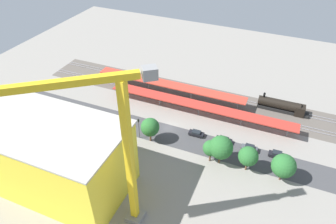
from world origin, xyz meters
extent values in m
plane|color=gray|center=(0.00, 0.00, 0.00)|extent=(173.36, 173.36, 0.00)
cube|color=#5B544C|center=(0.00, -19.31, 0.00)|extent=(108.57, 16.51, 0.01)
cube|color=#424244|center=(0.00, 2.95, 0.00)|extent=(108.48, 10.68, 0.01)
cube|color=#9E9EA8|center=(0.00, -23.45, 0.18)|extent=(108.34, 1.80, 0.12)
cube|color=#9E9EA8|center=(0.00, -22.01, 0.18)|extent=(108.34, 1.80, 0.12)
cube|color=#9E9EA8|center=(0.00, -16.62, 0.18)|extent=(108.34, 1.80, 0.12)
cube|color=#9E9EA8|center=(0.00, -15.18, 0.18)|extent=(108.34, 1.80, 0.12)
cube|color=#B73328|center=(-6.22, -9.95, 3.75)|extent=(60.26, 5.30, 0.32)
cylinder|color=slate|center=(-33.31, -10.37, 1.80)|extent=(0.30, 0.30, 3.59)
cylinder|color=slate|center=(-19.77, -10.16, 1.80)|extent=(0.30, 0.30, 3.59)
cylinder|color=slate|center=(-6.22, -9.95, 1.80)|extent=(0.30, 0.30, 3.59)
cylinder|color=slate|center=(7.32, -9.74, 1.80)|extent=(0.30, 0.30, 3.59)
cylinder|color=slate|center=(20.86, -9.53, 1.80)|extent=(0.30, 0.30, 3.59)
cube|color=#C63D2D|center=(7.15, -17.33, 3.92)|extent=(53.60, 5.22, 0.34)
cylinder|color=slate|center=(-16.94, -17.70, 1.87)|extent=(0.30, 0.30, 3.75)
cylinder|color=slate|center=(-0.88, -17.45, 1.87)|extent=(0.30, 0.30, 3.75)
cylinder|color=slate|center=(15.18, -17.20, 1.87)|extent=(0.30, 0.30, 3.75)
cylinder|color=slate|center=(31.24, -16.95, 1.87)|extent=(0.30, 0.30, 3.75)
cube|color=black|center=(-30.64, -22.73, 0.50)|extent=(16.08, 2.92, 1.00)
cylinder|color=black|center=(-29.20, -22.71, 2.48)|extent=(13.20, 3.17, 2.96)
cube|color=black|center=(-35.77, -22.81, 1.64)|extent=(2.94, 3.21, 3.28)
cylinder|color=black|center=(-24.12, -22.63, 4.66)|extent=(0.70, 0.70, 1.40)
cube|color=black|center=(-31.84, -0.55, 0.15)|extent=(3.71, 1.94, 0.30)
cube|color=black|center=(-31.84, -0.55, 0.67)|extent=(4.40, 2.04, 0.74)
cube|color=#1E2328|center=(-31.84, -0.55, 1.38)|extent=(2.49, 1.74, 0.69)
cube|color=black|center=(-24.53, -0.12, 0.15)|extent=(3.75, 1.94, 0.30)
cube|color=#474C51|center=(-24.53, -0.12, 0.70)|extent=(4.45, 2.04, 0.80)
cube|color=#1E2328|center=(-24.53, -0.12, 1.40)|extent=(2.52, 1.74, 0.61)
cube|color=black|center=(-17.06, -0.63, 0.15)|extent=(3.86, 1.77, 0.30)
cube|color=black|center=(-17.06, -0.63, 0.67)|extent=(4.60, 1.85, 0.75)
cube|color=#1E2328|center=(-17.06, -0.63, 1.31)|extent=(2.58, 1.62, 0.52)
cube|color=black|center=(-8.93, -0.17, 0.15)|extent=(3.82, 1.94, 0.30)
cube|color=black|center=(-8.93, -0.17, 0.67)|extent=(4.54, 2.05, 0.73)
cube|color=#1E2328|center=(-8.93, -0.17, 1.28)|extent=(2.57, 1.75, 0.50)
cube|color=yellow|center=(17.76, 29.89, 8.68)|extent=(37.74, 19.46, 17.35)
cube|color=#B7B2A8|center=(17.76, 29.89, 17.55)|extent=(38.35, 20.07, 0.40)
cube|color=gray|center=(-5.79, 31.52, 0.60)|extent=(3.60, 3.60, 1.20)
cube|color=yellow|center=(-5.79, 31.52, 17.81)|extent=(1.40, 1.40, 35.63)
cube|color=yellow|center=(1.83, 37.35, 36.23)|extent=(20.74, 16.25, 1.20)
cube|color=gray|center=(-9.36, 28.79, 36.23)|extent=(3.12, 3.05, 2.00)
cube|color=black|center=(16.87, 15.42, 0.25)|extent=(9.46, 3.01, 0.50)
cube|color=white|center=(15.84, 15.33, 2.02)|extent=(7.42, 3.09, 3.05)
cube|color=maroon|center=(20.48, 15.70, 1.73)|extent=(2.26, 2.68, 2.45)
cube|color=black|center=(24.65, 14.08, 0.25)|extent=(8.82, 2.82, 0.50)
cube|color=silver|center=(23.56, 14.14, 2.06)|extent=(6.65, 2.95, 3.11)
cube|color=#334C8C|center=(27.90, 13.89, 1.68)|extent=(2.33, 2.70, 2.35)
cube|color=black|center=(15.47, 14.01, 0.25)|extent=(9.96, 2.36, 0.50)
cube|color=silver|center=(14.42, 13.98, 1.89)|extent=(7.86, 2.54, 2.78)
cube|color=silver|center=(19.37, 14.11, 1.80)|extent=(2.17, 2.39, 2.60)
cylinder|color=brown|center=(-18.13, 7.80, 1.65)|extent=(0.50, 0.50, 3.31)
sphere|color=#28662D|center=(-18.13, 7.80, 5.48)|extent=(6.22, 6.22, 6.22)
cylinder|color=brown|center=(2.42, 7.21, 1.56)|extent=(0.54, 0.54, 3.12)
sphere|color=#28662D|center=(2.42, 7.21, 4.97)|extent=(5.30, 5.30, 5.30)
cylinder|color=brown|center=(-25.16, 7.43, 1.51)|extent=(0.45, 0.45, 3.01)
sphere|color=#28662D|center=(-25.16, 7.43, 4.79)|extent=(5.08, 5.08, 5.08)
cylinder|color=brown|center=(-33.71, 7.33, 1.39)|extent=(0.42, 0.42, 2.78)
sphere|color=#28662D|center=(-33.71, 7.33, 4.87)|extent=(5.96, 5.96, 5.96)
cylinder|color=brown|center=(-15.63, 8.09, 1.53)|extent=(0.47, 0.47, 3.06)
sphere|color=#28662D|center=(-15.63, 8.09, 4.56)|extent=(4.29, 4.29, 4.29)
cylinder|color=#333333|center=(5.90, 7.44, 2.98)|extent=(0.16, 0.16, 5.97)
cube|color=black|center=(5.90, 7.44, 6.42)|extent=(0.36, 0.36, 0.90)
sphere|color=green|center=(6.12, 7.44, 6.42)|extent=(0.20, 0.20, 0.20)
camera|label=1|loc=(-28.73, 66.01, 60.01)|focal=32.94mm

